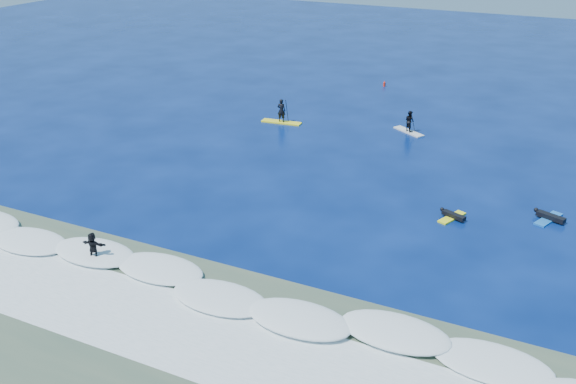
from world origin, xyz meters
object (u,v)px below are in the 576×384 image
at_px(sup_paddler_left, 281,114).
at_px(marker_buoy, 384,84).
at_px(prone_paddler_near, 452,216).
at_px(prone_paddler_far, 549,217).
at_px(wave_surfer, 93,247).
at_px(sup_paddler_center, 409,123).

distance_m(sup_paddler_left, marker_buoy, 15.26).
relative_size(sup_paddler_left, marker_buoy, 5.82).
relative_size(prone_paddler_near, prone_paddler_far, 0.88).
bearing_deg(marker_buoy, prone_paddler_near, -64.19).
xyz_separation_m(prone_paddler_far, wave_surfer, (-20.22, -15.09, 0.69)).
relative_size(prone_paddler_near, wave_surfer, 0.98).
relative_size(prone_paddler_far, wave_surfer, 1.12).
height_order(prone_paddler_far, wave_surfer, wave_surfer).
distance_m(prone_paddler_far, marker_buoy, 29.72).
distance_m(sup_paddler_left, sup_paddler_center, 10.40).
xyz_separation_m(prone_paddler_near, prone_paddler_far, (5.04, 2.22, 0.02)).
relative_size(wave_surfer, marker_buoy, 3.72).
xyz_separation_m(wave_surfer, marker_buoy, (2.54, 38.99, -0.60)).
bearing_deg(wave_surfer, sup_paddler_left, 84.34).
height_order(prone_paddler_near, marker_buoy, marker_buoy).
distance_m(sup_paddler_left, wave_surfer, 24.34).
xyz_separation_m(sup_paddler_center, prone_paddler_near, (6.54, -13.69, -0.61)).
relative_size(prone_paddler_near, marker_buoy, 3.66).
relative_size(sup_paddler_left, prone_paddler_far, 1.40).
relative_size(sup_paddler_center, prone_paddler_near, 1.32).
bearing_deg(prone_paddler_near, marker_buoy, 47.52).
bearing_deg(marker_buoy, prone_paddler_far, -53.51).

